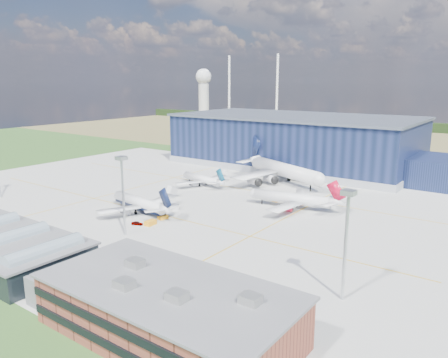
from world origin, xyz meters
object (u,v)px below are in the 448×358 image
gse_cart_a (343,196)px  car_b (231,288)px  light_mast_east (347,227)px  airliner_regional (202,175)px  gse_van_b (173,206)px  gse_van_a (101,256)px  gse_cart_b (224,171)px  gse_tug_b (163,217)px  car_a (137,223)px  gse_van_c (282,321)px  airliner_red (291,193)px  light_mast_center (123,183)px  airliner_widebody (285,163)px  gse_tug_a (150,223)px  ops_building (168,310)px  gse_tug_c (277,199)px  hangar (299,144)px  airliner_navy (139,197)px

gse_cart_a → car_b: bearing=-65.1°
light_mast_east → gse_cart_a: light_mast_east is taller
airliner_regional → gse_van_b: bearing=125.0°
gse_van_a → gse_cart_b: gse_van_a is taller
gse_tug_b → car_a: bearing=-93.2°
gse_tug_b → gse_van_c: bearing=-17.2°
airliner_red → light_mast_center: bearing=54.6°
light_mast_center → gse_cart_a: bearing=65.4°
gse_van_b → car_b: size_ratio=1.38×
airliner_widebody → gse_tug_a: airliner_widebody is taller
airliner_red → gse_van_c: (33.56, -68.00, -4.59)m
light_mast_east → airliner_red: size_ratio=0.66×
light_mast_center → car_b: (44.38, -10.08, -14.85)m
gse_tug_a → light_mast_east: bearing=-13.2°
gse_tug_a → gse_cart_a: size_ratio=1.21×
gse_van_a → car_b: gse_van_a is taller
ops_building → gse_van_a: ops_building is taller
gse_tug_c → gse_cart_a: bearing=48.8°
gse_van_b → hangar: bearing=29.7°
airliner_regional → gse_van_a: airliner_regional is taller
light_mast_center → gse_cart_a: size_ratio=7.75×
airliner_regional → gse_van_c: bearing=148.5°
gse_van_b → ops_building: bearing=-108.9°
hangar → gse_van_c: 156.35m
airliner_widebody → light_mast_east: bearing=-31.1°
airliner_navy → gse_cart_b: (-15.72, 70.36, -4.69)m
hangar → gse_van_c: (67.14, -140.80, -10.52)m
ops_building → gse_van_c: size_ratio=10.07×
gse_van_b → gse_tug_c: bearing=-10.0°
gse_van_c → car_a: (-63.54, 23.99, -0.48)m
airliner_red → gse_tug_a: bearing=48.8°
gse_van_b → airliner_widebody: bearing=17.0°
gse_van_b → gse_van_c: bearing=-94.0°
light_mast_east → car_a: (-68.59, 7.99, -14.82)m
airliner_widebody → gse_van_b: airliner_widebody is taller
hangar → gse_cart_b: bearing=-120.8°
gse_tug_a → gse_tug_b: 6.66m
ops_building → light_mast_center: light_mast_center is taller
gse_cart_a → light_mast_center: bearing=-95.7°
gse_cart_b → airliner_widebody: bearing=-55.8°
airliner_red → gse_van_a: bearing=67.3°
gse_van_c → car_b: size_ratio=1.30×
ops_building → gse_van_a: (-35.86, 14.00, -3.54)m
light_mast_east → gse_van_b: size_ratio=4.74×
gse_tug_a → gse_van_c: 65.76m
airliner_regional → airliner_navy: bearing=111.8°
airliner_navy → car_b: airliner_navy is taller
gse_van_a → airliner_regional: bearing=34.9°
ops_building → light_mast_east: light_mast_east is taller
airliner_red → gse_cart_a: airliner_red is taller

